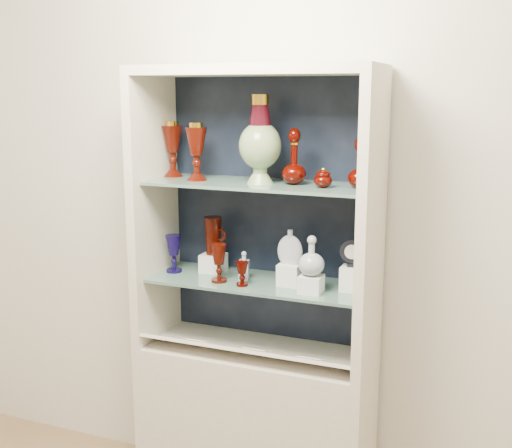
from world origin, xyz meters
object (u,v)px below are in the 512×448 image
at_px(ruby_decanter_b, 360,161).
at_px(ruby_goblet_tall, 219,263).
at_px(lidded_bowl, 323,177).
at_px(flat_flask, 290,246).
at_px(enamel_urn, 260,139).
at_px(ruby_pitcher, 213,236).
at_px(ruby_decanter_a, 294,153).
at_px(clear_square_bottle, 244,265).
at_px(cameo_medallion, 352,253).
at_px(ruby_goblet_small, 242,274).
at_px(clear_round_decanter, 312,257).
at_px(pedestal_lamp_left, 196,152).
at_px(pedestal_lamp_right, 173,149).
at_px(cobalt_goblet, 174,254).

height_order(ruby_decanter_b, ruby_goblet_tall, ruby_decanter_b).
bearing_deg(ruby_goblet_tall, lidded_bowl, 5.07).
bearing_deg(ruby_goblet_tall, flat_flask, 12.83).
relative_size(enamel_urn, ruby_pitcher, 2.13).
distance_m(ruby_decanter_a, ruby_pitcher, 0.55).
bearing_deg(clear_square_bottle, ruby_decanter_b, 1.21).
bearing_deg(cameo_medallion, ruby_goblet_small, -177.72).
bearing_deg(ruby_decanter_a, ruby_pitcher, 172.41).
xyz_separation_m(ruby_goblet_small, clear_round_decanter, (0.29, 0.02, 0.10)).
height_order(ruby_decanter_b, ruby_pitcher, ruby_decanter_b).
distance_m(pedestal_lamp_left, cameo_medallion, 0.77).
xyz_separation_m(pedestal_lamp_right, ruby_decanter_a, (0.57, -0.04, 0.01)).
distance_m(clear_round_decanter, cameo_medallion, 0.16).
bearing_deg(clear_round_decanter, ruby_goblet_small, -176.59).
height_order(pedestal_lamp_right, ruby_goblet_tall, pedestal_lamp_right).
xyz_separation_m(pedestal_lamp_left, lidded_bowl, (0.55, -0.01, -0.08)).
bearing_deg(enamel_urn, ruby_goblet_small, -121.02).
bearing_deg(cobalt_goblet, pedestal_lamp_left, -7.41).
distance_m(flat_flask, cameo_medallion, 0.25).
bearing_deg(flat_flask, cameo_medallion, -0.07).
bearing_deg(ruby_decanter_a, ruby_goblet_small, -152.85).
xyz_separation_m(ruby_decanter_b, ruby_pitcher, (-0.65, 0.05, -0.36)).
bearing_deg(clear_square_bottle, cobalt_goblet, -178.90).
xyz_separation_m(ruby_goblet_small, cameo_medallion, (0.43, 0.10, 0.11)).
relative_size(ruby_decanter_b, ruby_goblet_small, 2.04).
distance_m(cobalt_goblet, clear_square_bottle, 0.34).
height_order(pedestal_lamp_left, ruby_decanter_b, pedestal_lamp_left).
bearing_deg(cobalt_goblet, ruby_decanter_a, 1.61).
height_order(pedestal_lamp_right, lidded_bowl, pedestal_lamp_right).
xyz_separation_m(ruby_decanter_b, clear_round_decanter, (-0.16, -0.08, -0.38)).
bearing_deg(ruby_goblet_tall, ruby_goblet_small, -8.60).
bearing_deg(ruby_goblet_small, ruby_goblet_tall, 171.40).
bearing_deg(cameo_medallion, ruby_decanter_b, -18.11).
bearing_deg(ruby_goblet_small, enamel_urn, 58.98).
bearing_deg(ruby_goblet_small, pedestal_lamp_right, 160.49).
bearing_deg(cameo_medallion, flat_flask, 173.01).
bearing_deg(cameo_medallion, pedestal_lamp_right, 166.74).
xyz_separation_m(ruby_decanter_a, cameo_medallion, (0.25, 0.00, -0.39)).
relative_size(flat_flask, cameo_medallion, 1.31).
height_order(ruby_goblet_tall, cameo_medallion, cameo_medallion).
bearing_deg(enamel_urn, cameo_medallion, 3.02).
bearing_deg(cameo_medallion, clear_square_bottle, 170.85).
bearing_deg(ruby_decanter_b, cameo_medallion, 172.62).
distance_m(lidded_bowl, ruby_pitcher, 0.61).
bearing_deg(ruby_pitcher, ruby_decanter_b, 5.81).
distance_m(ruby_goblet_tall, clear_round_decanter, 0.41).
bearing_deg(clear_square_bottle, ruby_pitcher, 160.62).
height_order(pedestal_lamp_left, clear_round_decanter, pedestal_lamp_left).
xyz_separation_m(pedestal_lamp_left, enamel_urn, (0.28, 0.02, 0.06)).
bearing_deg(flat_flask, ruby_goblet_small, -158.80).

